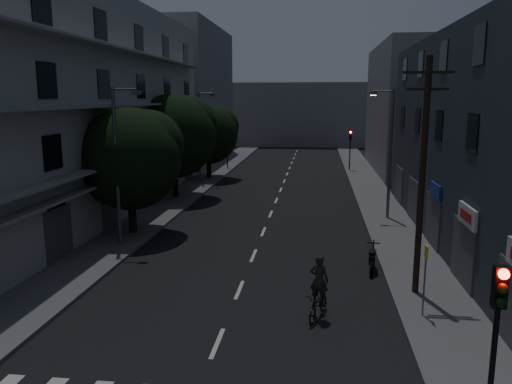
% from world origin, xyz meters
% --- Properties ---
extents(ground, '(160.00, 160.00, 0.00)m').
position_xyz_m(ground, '(0.00, 25.00, 0.00)').
color(ground, black).
rests_on(ground, ground).
extents(sidewalk_left, '(3.00, 90.00, 0.15)m').
position_xyz_m(sidewalk_left, '(-7.50, 25.00, 0.07)').
color(sidewalk_left, '#565659').
rests_on(sidewalk_left, ground).
extents(sidewalk_right, '(3.00, 90.00, 0.15)m').
position_xyz_m(sidewalk_right, '(7.50, 25.00, 0.07)').
color(sidewalk_right, '#565659').
rests_on(sidewalk_right, ground).
extents(lane_markings, '(0.15, 60.50, 0.01)m').
position_xyz_m(lane_markings, '(0.00, 31.25, 0.01)').
color(lane_markings, beige).
rests_on(lane_markings, ground).
extents(building_left, '(7.00, 36.00, 14.00)m').
position_xyz_m(building_left, '(-11.98, 18.00, 6.99)').
color(building_left, '#A4A49F').
rests_on(building_left, ground).
extents(building_right, '(6.19, 28.00, 11.00)m').
position_xyz_m(building_right, '(11.99, 14.00, 5.50)').
color(building_right, '#2A3139').
rests_on(building_right, ground).
extents(building_far_left, '(6.00, 20.00, 16.00)m').
position_xyz_m(building_far_left, '(-12.00, 48.00, 8.00)').
color(building_far_left, slate).
rests_on(building_far_left, ground).
extents(building_far_right, '(6.00, 20.00, 13.00)m').
position_xyz_m(building_far_right, '(12.00, 42.00, 6.50)').
color(building_far_right, slate).
rests_on(building_far_right, ground).
extents(building_far_end, '(24.00, 8.00, 10.00)m').
position_xyz_m(building_far_end, '(0.00, 70.00, 5.00)').
color(building_far_end, slate).
rests_on(building_far_end, ground).
extents(tree_near, '(5.68, 5.68, 7.01)m').
position_xyz_m(tree_near, '(-7.23, 14.06, 4.53)').
color(tree_near, black).
rests_on(tree_near, sidewalk_left).
extents(tree_mid, '(6.37, 6.37, 7.84)m').
position_xyz_m(tree_mid, '(-7.72, 24.49, 5.05)').
color(tree_mid, black).
rests_on(tree_mid, sidewalk_left).
extents(tree_far, '(5.59, 5.59, 6.91)m').
position_xyz_m(tree_far, '(-7.18, 33.98, 4.48)').
color(tree_far, black).
rests_on(tree_far, sidewalk_left).
extents(traffic_signal_near, '(0.28, 0.37, 4.10)m').
position_xyz_m(traffic_signal_near, '(6.81, -2.10, 3.10)').
color(traffic_signal_near, black).
rests_on(traffic_signal_near, sidewalk_right).
extents(traffic_signal_far_right, '(0.28, 0.37, 4.10)m').
position_xyz_m(traffic_signal_far_right, '(6.41, 40.79, 3.10)').
color(traffic_signal_far_right, black).
rests_on(traffic_signal_far_right, sidewalk_right).
extents(traffic_signal_far_left, '(0.28, 0.37, 4.10)m').
position_xyz_m(traffic_signal_far_left, '(-6.72, 40.86, 3.10)').
color(traffic_signal_far_left, black).
rests_on(traffic_signal_far_left, sidewalk_left).
extents(street_lamp_left_near, '(1.51, 0.25, 8.00)m').
position_xyz_m(street_lamp_left_near, '(-6.89, 11.48, 4.60)').
color(street_lamp_left_near, '#55575C').
rests_on(street_lamp_left_near, sidewalk_left).
extents(street_lamp_right, '(1.51, 0.25, 8.00)m').
position_xyz_m(street_lamp_right, '(7.41, 19.39, 4.60)').
color(street_lamp_right, '#53565A').
rests_on(street_lamp_right, sidewalk_right).
extents(street_lamp_left_far, '(1.51, 0.25, 8.00)m').
position_xyz_m(street_lamp_left_far, '(-7.28, 31.14, 4.60)').
color(street_lamp_left_far, '#515258').
rests_on(street_lamp_left_far, sidewalk_left).
extents(utility_pole, '(1.80, 0.24, 9.00)m').
position_xyz_m(utility_pole, '(6.95, 6.81, 4.87)').
color(utility_pole, black).
rests_on(utility_pole, sidewalk_right).
extents(bus_stop_sign, '(0.06, 0.35, 2.52)m').
position_xyz_m(bus_stop_sign, '(6.79, 4.61, 1.89)').
color(bus_stop_sign, '#595B60').
rests_on(bus_stop_sign, sidewalk_right).
extents(motorcycle, '(0.62, 2.03, 1.31)m').
position_xyz_m(motorcycle, '(5.55, 9.40, 0.52)').
color(motorcycle, black).
rests_on(motorcycle, ground).
extents(cyclist, '(1.17, 1.93, 2.31)m').
position_xyz_m(cyclist, '(3.17, 4.27, 0.78)').
color(cyclist, black).
rests_on(cyclist, ground).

